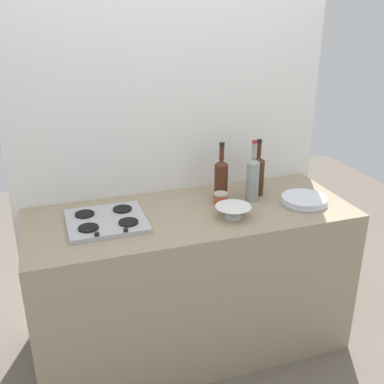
% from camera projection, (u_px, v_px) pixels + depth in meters
% --- Properties ---
extents(ground_plane, '(6.00, 6.00, 0.00)m').
position_uv_depth(ground_plane, '(192.00, 342.00, 2.87)').
color(ground_plane, '#6B6056').
rests_on(ground_plane, ground).
extents(counter_block, '(1.80, 0.70, 0.90)m').
position_uv_depth(counter_block, '(192.00, 281.00, 2.70)').
color(counter_block, tan).
rests_on(counter_block, ground).
extents(backsplash_panel, '(1.90, 0.06, 2.43)m').
position_uv_depth(backsplash_panel, '(172.00, 139.00, 2.74)').
color(backsplash_panel, white).
rests_on(backsplash_panel, ground).
extents(stovetop_hob, '(0.40, 0.38, 0.04)m').
position_uv_depth(stovetop_hob, '(106.00, 221.00, 2.39)').
color(stovetop_hob, '#B2B2B7').
rests_on(stovetop_hob, counter_block).
extents(plate_stack, '(0.26, 0.27, 0.04)m').
position_uv_depth(plate_stack, '(304.00, 200.00, 2.63)').
color(plate_stack, white).
rests_on(plate_stack, counter_block).
extents(wine_bottle_leftmost, '(0.08, 0.08, 0.34)m').
position_uv_depth(wine_bottle_leftmost, '(258.00, 174.00, 2.71)').
color(wine_bottle_leftmost, '#472314').
rests_on(wine_bottle_leftmost, counter_block).
extents(wine_bottle_mid_left, '(0.08, 0.08, 0.34)m').
position_uv_depth(wine_bottle_mid_left, '(221.00, 178.00, 2.66)').
color(wine_bottle_mid_left, '#472314').
rests_on(wine_bottle_mid_left, counter_block).
extents(wine_bottle_mid_right, '(0.07, 0.07, 0.36)m').
position_uv_depth(wine_bottle_mid_right, '(253.00, 178.00, 2.63)').
color(wine_bottle_mid_right, gray).
rests_on(wine_bottle_mid_right, counter_block).
extents(mixing_bowl, '(0.20, 0.20, 0.06)m').
position_uv_depth(mixing_bowl, '(233.00, 211.00, 2.45)').
color(mixing_bowl, white).
rests_on(mixing_bowl, counter_block).
extents(condiment_jar_front, '(0.08, 0.08, 0.07)m').
position_uv_depth(condiment_jar_front, '(221.00, 199.00, 2.61)').
color(condiment_jar_front, '#C64C2D').
rests_on(condiment_jar_front, counter_block).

